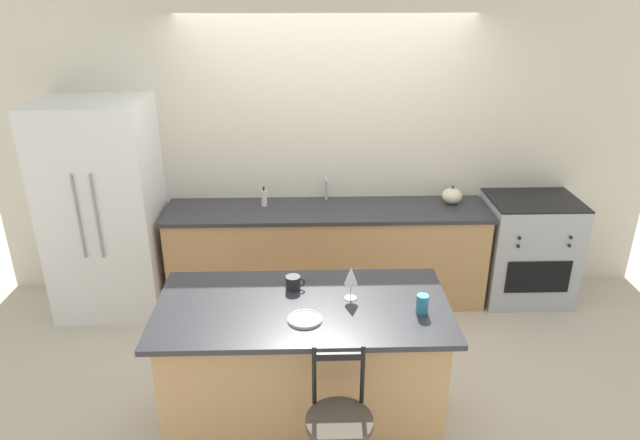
{
  "coord_description": "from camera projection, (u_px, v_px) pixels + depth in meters",
  "views": [
    {
      "loc": [
        -0.2,
        -4.29,
        2.77
      ],
      "look_at": [
        -0.09,
        -0.47,
        1.14
      ],
      "focal_mm": 32.0,
      "sensor_mm": 36.0,
      "label": 1
    }
  ],
  "objects": [
    {
      "name": "back_counter",
      "position": [
        327.0,
        253.0,
        5.19
      ],
      "size": [
        2.84,
        0.66,
        0.9
      ],
      "color": "tan",
      "rests_on": "ground_plane"
    },
    {
      "name": "wall_back",
      "position": [
        326.0,
        148.0,
        5.12
      ],
      "size": [
        6.0,
        0.07,
        2.7
      ],
      "color": "beige",
      "rests_on": "ground_plane"
    },
    {
      "name": "coffee_mug",
      "position": [
        293.0,
        283.0,
        3.62
      ],
      "size": [
        0.12,
        0.09,
        0.09
      ],
      "color": "#232326",
      "rests_on": "kitchen_island"
    },
    {
      "name": "soap_bottle",
      "position": [
        264.0,
        198.0,
        5.03
      ],
      "size": [
        0.05,
        0.05,
        0.18
      ],
      "color": "silver",
      "rests_on": "back_counter"
    },
    {
      "name": "refrigerator",
      "position": [
        105.0,
        210.0,
        4.88
      ],
      "size": [
        0.89,
        0.77,
        1.87
      ],
      "color": "white",
      "rests_on": "ground_plane"
    },
    {
      "name": "bar_stool_near",
      "position": [
        339.0,
        437.0,
        3.0
      ],
      "size": [
        0.35,
        0.35,
        1.03
      ],
      "color": "black",
      "rests_on": "ground_plane"
    },
    {
      "name": "kitchen_island",
      "position": [
        303.0,
        368.0,
        3.64
      ],
      "size": [
        1.79,
        0.89,
        0.94
      ],
      "color": "tan",
      "rests_on": "ground_plane"
    },
    {
      "name": "wine_glass",
      "position": [
        351.0,
        276.0,
        3.47
      ],
      "size": [
        0.08,
        0.08,
        0.22
      ],
      "color": "white",
      "rests_on": "kitchen_island"
    },
    {
      "name": "dinner_plate",
      "position": [
        305.0,
        319.0,
        3.29
      ],
      "size": [
        0.2,
        0.2,
        0.02
      ],
      "color": "beige",
      "rests_on": "kitchen_island"
    },
    {
      "name": "ground_plane",
      "position": [
        328.0,
        317.0,
        5.04
      ],
      "size": [
        18.0,
        18.0,
        0.0
      ],
      "primitive_type": "plane",
      "color": "beige"
    },
    {
      "name": "tumbler_cup",
      "position": [
        422.0,
        304.0,
        3.36
      ],
      "size": [
        0.07,
        0.07,
        0.12
      ],
      "color": "teal",
      "rests_on": "kitchen_island"
    },
    {
      "name": "oven_range",
      "position": [
        527.0,
        248.0,
        5.21
      ],
      "size": [
        0.78,
        0.65,
        0.97
      ],
      "color": "#ADAFB5",
      "rests_on": "ground_plane"
    },
    {
      "name": "sink_faucet",
      "position": [
        326.0,
        186.0,
        5.14
      ],
      "size": [
        0.02,
        0.13,
        0.22
      ],
      "color": "#ADAFB5",
      "rests_on": "back_counter"
    },
    {
      "name": "pumpkin_decoration",
      "position": [
        452.0,
        196.0,
        5.1
      ],
      "size": [
        0.18,
        0.18,
        0.16
      ],
      "color": "beige",
      "rests_on": "back_counter"
    }
  ]
}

